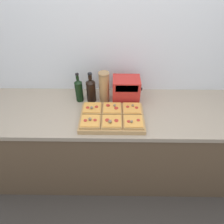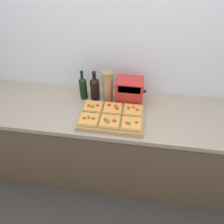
% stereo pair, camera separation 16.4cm
% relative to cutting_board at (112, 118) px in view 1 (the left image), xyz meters
% --- Properties ---
extents(ground_plane, '(12.00, 12.00, 0.00)m').
position_rel_cutting_board_xyz_m(ground_plane, '(0.04, -0.19, -0.94)').
color(ground_plane, '#3D3833').
extents(wall_back, '(6.00, 0.06, 2.50)m').
position_rel_cutting_board_xyz_m(wall_back, '(0.04, 0.48, 0.31)').
color(wall_back, silver).
rests_on(wall_back, ground_plane).
extents(kitchen_counter, '(2.63, 0.67, 0.92)m').
position_rel_cutting_board_xyz_m(kitchen_counter, '(0.04, 0.13, -0.48)').
color(kitchen_counter, brown).
rests_on(kitchen_counter, ground_plane).
extents(cutting_board, '(0.52, 0.34, 0.04)m').
position_rel_cutting_board_xyz_m(cutting_board, '(0.00, 0.00, 0.00)').
color(cutting_board, tan).
rests_on(cutting_board, kitchen_counter).
extents(pizza_slice_back_left, '(0.16, 0.15, 0.05)m').
position_rel_cutting_board_xyz_m(pizza_slice_back_left, '(-0.17, 0.08, 0.03)').
color(pizza_slice_back_left, tan).
rests_on(pizza_slice_back_left, cutting_board).
extents(pizza_slice_back_center, '(0.16, 0.15, 0.05)m').
position_rel_cutting_board_xyz_m(pizza_slice_back_center, '(0.00, 0.08, 0.03)').
color(pizza_slice_back_center, tan).
rests_on(pizza_slice_back_center, cutting_board).
extents(pizza_slice_back_right, '(0.16, 0.15, 0.05)m').
position_rel_cutting_board_xyz_m(pizza_slice_back_right, '(0.17, 0.08, 0.03)').
color(pizza_slice_back_right, tan).
rests_on(pizza_slice_back_right, cutting_board).
extents(pizza_slice_front_left, '(0.16, 0.15, 0.05)m').
position_rel_cutting_board_xyz_m(pizza_slice_front_left, '(-0.17, -0.08, 0.03)').
color(pizza_slice_front_left, tan).
rests_on(pizza_slice_front_left, cutting_board).
extents(pizza_slice_front_center, '(0.16, 0.15, 0.06)m').
position_rel_cutting_board_xyz_m(pizza_slice_front_center, '(-0.00, -0.08, 0.03)').
color(pizza_slice_front_center, tan).
rests_on(pizza_slice_front_center, cutting_board).
extents(pizza_slice_front_right, '(0.16, 0.15, 0.05)m').
position_rel_cutting_board_xyz_m(pizza_slice_front_right, '(0.17, -0.08, 0.03)').
color(pizza_slice_front_right, tan).
rests_on(pizza_slice_front_right, cutting_board).
extents(olive_oil_bottle, '(0.07, 0.07, 0.28)m').
position_rel_cutting_board_xyz_m(olive_oil_bottle, '(-0.30, 0.27, 0.10)').
color(olive_oil_bottle, black).
rests_on(olive_oil_bottle, kitchen_counter).
extents(wine_bottle, '(0.08, 0.08, 0.28)m').
position_rel_cutting_board_xyz_m(wine_bottle, '(-0.19, 0.27, 0.10)').
color(wine_bottle, black).
rests_on(wine_bottle, kitchen_counter).
extents(grain_jar_tall, '(0.09, 0.09, 0.29)m').
position_rel_cutting_board_xyz_m(grain_jar_tall, '(-0.07, 0.27, 0.13)').
color(grain_jar_tall, '#AD7F4C').
rests_on(grain_jar_tall, kitchen_counter).
extents(toaster_oven, '(0.26, 0.17, 0.23)m').
position_rel_cutting_board_xyz_m(toaster_oven, '(0.12, 0.27, 0.10)').
color(toaster_oven, red).
rests_on(toaster_oven, kitchen_counter).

